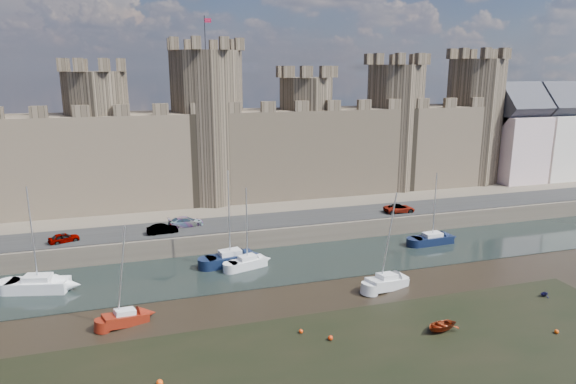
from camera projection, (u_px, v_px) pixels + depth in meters
name	position (u px, v px, depth m)	size (l,w,h in m)	color
water_channel	(226.00, 271.00, 59.65)	(160.00, 12.00, 0.08)	black
quay	(190.00, 191.00, 92.81)	(160.00, 60.00, 2.50)	#4C443A
road	(212.00, 225.00, 68.35)	(160.00, 7.00, 0.10)	black
castle	(192.00, 143.00, 79.01)	(108.50, 11.00, 29.00)	#42382B
townhouses	(574.00, 134.00, 97.93)	(35.50, 9.05, 18.13)	beige
car_0	(64.00, 238.00, 61.70)	(1.41, 3.50, 1.19)	gray
car_1	(162.00, 229.00, 64.93)	(1.34, 3.83, 1.26)	gray
car_2	(186.00, 222.00, 67.89)	(1.87, 4.61, 1.34)	gray
car_3	(399.00, 208.00, 74.42)	(2.08, 4.52, 1.26)	gray
sailboat_0	(38.00, 284.00, 53.94)	(6.45, 3.71, 11.34)	white
sailboat_1	(230.00, 258.00, 61.26)	(6.02, 3.16, 11.47)	black
sailboat_2	(247.00, 262.00, 60.27)	(4.80, 2.95, 9.69)	silver
sailboat_3	(432.00, 239.00, 68.56)	(5.60, 2.40, 9.65)	black
sailboat_4	(125.00, 317.00, 47.11)	(4.33, 2.74, 9.46)	maroon
sailboat_5	(387.00, 282.00, 54.81)	(5.25, 3.26, 10.59)	silver
dinghy_4	(440.00, 327.00, 46.10)	(2.40, 0.70, 3.37)	maroon
dinghy_7	(544.00, 294.00, 52.94)	(1.00, 0.61, 1.16)	black
buoy_0	(160.00, 383.00, 38.12)	(0.50, 0.50, 0.50)	#FC4C0B
buoy_1	(330.00, 338.00, 44.48)	(0.43, 0.43, 0.43)	red
buoy_3	(301.00, 331.00, 45.67)	(0.38, 0.38, 0.38)	#FF3F0B
buoy_5	(557.00, 332.00, 45.60)	(0.39, 0.39, 0.39)	#DE4509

